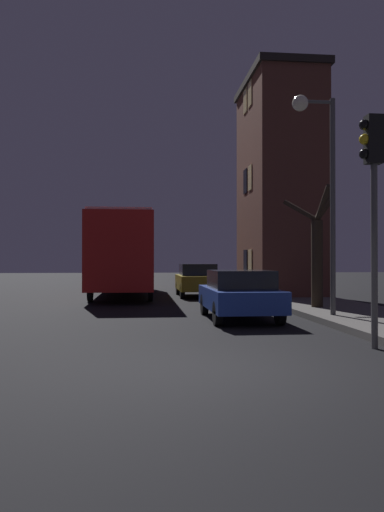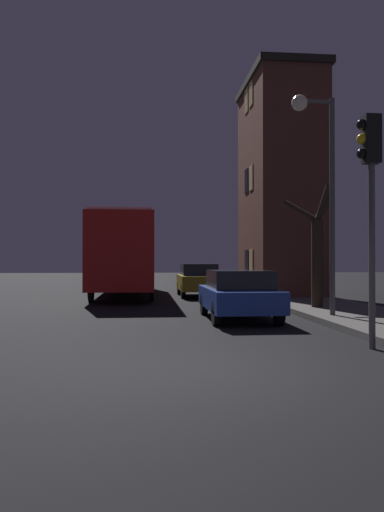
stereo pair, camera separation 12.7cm
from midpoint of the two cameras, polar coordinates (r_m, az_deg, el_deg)
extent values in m
plane|color=black|center=(7.62, 2.48, -12.82)|extent=(120.00, 120.00, 0.00)
cube|color=brown|center=(22.93, 10.18, 7.56)|extent=(2.83, 5.28, 9.37)
cube|color=black|center=(24.09, 10.16, 19.02)|extent=(3.07, 5.52, 0.30)
cube|color=#E5C67F|center=(21.88, 6.93, -0.68)|extent=(0.03, 0.70, 1.10)
cube|color=black|center=(22.84, 6.40, -0.67)|extent=(0.03, 0.70, 1.10)
cube|color=#E5C67F|center=(22.18, 6.92, 8.88)|extent=(0.03, 0.70, 1.10)
cube|color=black|center=(23.13, 6.39, 8.49)|extent=(0.03, 0.70, 1.10)
cube|color=#E5C67F|center=(23.07, 6.91, 17.94)|extent=(0.03, 0.70, 1.10)
cube|color=#E5C67F|center=(23.99, 6.38, 17.21)|extent=(0.03, 0.70, 1.10)
cylinder|color=#4C4C4C|center=(13.99, 15.99, 5.48)|extent=(0.14, 0.14, 5.83)
cylinder|color=#4C4C4C|center=(14.41, 14.22, 16.75)|extent=(0.90, 0.09, 0.09)
sphere|color=#F4EAC6|center=(14.25, 12.44, 16.73)|extent=(0.43, 0.43, 0.43)
cylinder|color=#4C4C4C|center=(9.77, 20.21, 0.00)|extent=(0.12, 0.12, 3.41)
cube|color=black|center=(10.02, 20.17, 12.42)|extent=(0.30, 0.24, 0.90)
sphere|color=black|center=(10.01, 19.21, 14.02)|extent=(0.20, 0.20, 0.20)
sphere|color=yellow|center=(9.95, 19.21, 12.52)|extent=(0.20, 0.20, 0.20)
sphere|color=black|center=(9.89, 19.22, 10.99)|extent=(0.20, 0.20, 0.20)
cylinder|color=#2D2319|center=(16.16, 14.34, -0.84)|extent=(0.36, 0.36, 2.73)
cylinder|color=#2D2319|center=(16.72, 15.12, 5.40)|extent=(0.92, 0.90, 1.00)
cylinder|color=#2D2319|center=(16.48, 12.52, 5.08)|extent=(0.97, 0.94, 0.79)
cylinder|color=#2D2319|center=(16.76, 15.04, 5.70)|extent=(0.97, 1.04, 1.22)
cylinder|color=#2D2319|center=(16.35, 15.19, 5.23)|extent=(0.66, 0.18, 0.81)
cylinder|color=#2D2319|center=(15.77, 14.94, 5.85)|extent=(0.16, 1.13, 1.05)
cube|color=red|center=(23.70, -7.51, 0.31)|extent=(2.55, 11.45, 2.98)
cube|color=black|center=(23.71, -7.50, 1.60)|extent=(2.57, 10.53, 1.07)
cube|color=#B2B2B2|center=(23.77, -7.50, 4.05)|extent=(2.42, 10.88, 0.12)
cylinder|color=black|center=(27.43, -4.75, -2.93)|extent=(0.18, 0.96, 0.96)
cylinder|color=black|center=(27.50, -9.69, -2.91)|extent=(0.18, 0.96, 0.96)
cylinder|color=black|center=(19.99, -4.51, -3.81)|extent=(0.18, 0.96, 0.96)
cylinder|color=black|center=(20.10, -11.29, -3.79)|extent=(0.18, 0.96, 0.96)
cube|color=navy|center=(13.84, 5.56, -4.82)|extent=(1.77, 3.96, 0.56)
cube|color=black|center=(13.62, 5.72, -2.68)|extent=(1.56, 2.06, 0.49)
cylinder|color=black|center=(15.29, 7.59, -5.47)|extent=(0.18, 0.62, 0.62)
cylinder|color=black|center=(15.01, 1.63, -5.56)|extent=(0.18, 0.62, 0.62)
cylinder|color=black|center=(12.80, 10.19, -6.42)|extent=(0.18, 0.62, 0.62)
cylinder|color=black|center=(12.47, 3.08, -6.59)|extent=(0.18, 0.62, 0.62)
cube|color=olive|center=(22.60, 0.86, -3.03)|extent=(1.73, 3.82, 0.65)
cube|color=black|center=(22.39, 0.92, -1.57)|extent=(1.52, 1.98, 0.51)
cylinder|color=black|center=(23.94, 2.38, -3.67)|extent=(0.18, 0.63, 0.63)
cylinder|color=black|center=(23.78, -1.32, -3.69)|extent=(0.18, 0.63, 0.63)
cylinder|color=black|center=(21.49, 3.28, -4.03)|extent=(0.18, 0.63, 0.63)
cylinder|color=black|center=(21.31, -0.84, -4.06)|extent=(0.18, 0.63, 0.63)
camera|label=1|loc=(0.06, -89.78, 0.00)|focal=35.00mm
camera|label=2|loc=(0.06, 90.22, 0.00)|focal=35.00mm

